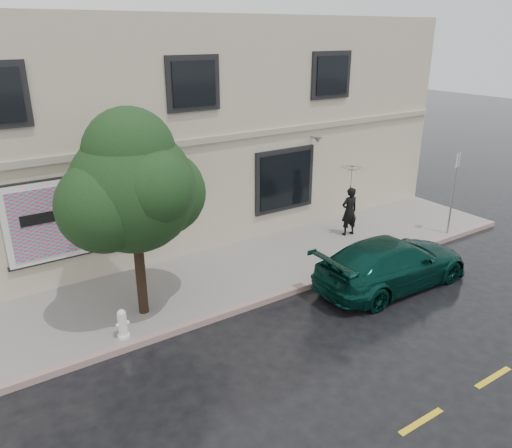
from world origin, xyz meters
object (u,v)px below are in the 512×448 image
street_tree (133,191)px  fire_hydrant (123,324)px  pedestrian (349,211)px  car (392,263)px

street_tree → fire_hydrant: size_ratio=6.42×
pedestrian → car: bearing=74.2°
car → street_tree: 7.11m
car → pedestrian: pedestrian is taller
street_tree → fire_hydrant: 2.96m
pedestrian → street_tree: (-7.59, -0.90, 2.27)m
pedestrian → street_tree: size_ratio=0.36×
pedestrian → street_tree: 7.97m
car → fire_hydrant: bearing=79.8°
pedestrian → fire_hydrant: (-8.37, -1.68, -0.48)m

